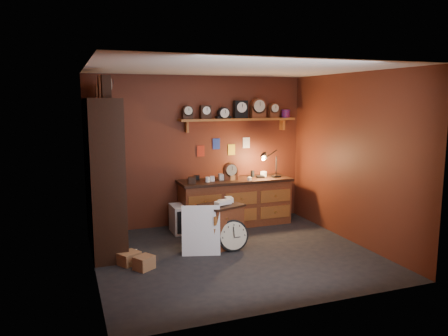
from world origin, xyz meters
TOP-DOWN VIEW (x-y plane):
  - floor at (0.00, 0.00)m, footprint 4.00×4.00m
  - room_shell at (0.04, 0.11)m, footprint 4.02×3.62m
  - shelving_unit at (-1.79, 0.98)m, footprint 0.47×1.60m
  - workbench at (0.58, 1.47)m, footprint 2.07×0.66m
  - low_cabinet at (-0.06, 0.44)m, footprint 0.73×0.67m
  - big_round_clock at (0.03, 0.18)m, footprint 0.48×0.16m
  - white_panel at (-0.47, 0.19)m, footprint 0.59×0.31m
  - mini_fridge at (-0.40, 1.35)m, footprint 0.46×0.48m
  - floor_box_a at (-1.53, 0.17)m, footprint 0.36×0.34m
  - floor_box_b at (-1.54, 0.28)m, footprint 0.30×0.33m
  - floor_box_c at (-1.37, -0.10)m, footprint 0.32×0.31m

SIDE VIEW (x-z plane):
  - floor at x=0.00m, z-range 0.00..0.00m
  - white_panel at x=-0.47m, z-range -0.37..0.37m
  - floor_box_b at x=-1.54m, z-range 0.00..0.13m
  - floor_box_a at x=-1.53m, z-range 0.00..0.17m
  - floor_box_c at x=-1.37m, z-range 0.00..0.18m
  - big_round_clock at x=0.03m, z-range -0.01..0.48m
  - mini_fridge at x=-0.40m, z-range 0.00..0.48m
  - low_cabinet at x=-0.06m, z-range -0.01..0.75m
  - workbench at x=0.58m, z-range -0.21..1.15m
  - shelving_unit at x=-1.79m, z-range -0.03..2.54m
  - room_shell at x=0.04m, z-range 0.37..3.08m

